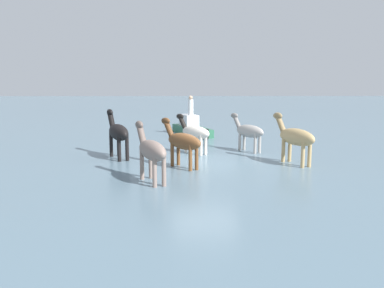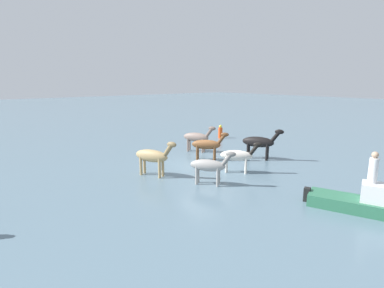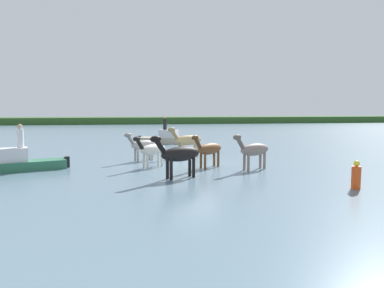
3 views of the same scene
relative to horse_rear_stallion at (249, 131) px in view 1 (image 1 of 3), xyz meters
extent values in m
plane|color=slate|center=(2.80, -2.12, -0.94)|extent=(159.54, 159.54, 0.00)
ellipsoid|color=#9E9993|center=(0.07, 0.04, 0.01)|extent=(1.72, 1.36, 0.58)
cylinder|color=#9E9993|center=(-0.29, -0.35, -0.47)|extent=(0.13, 0.13, 0.95)
cylinder|color=#9E9993|center=(-0.44, -0.12, -0.47)|extent=(0.13, 0.13, 0.95)
cylinder|color=#9E9993|center=(0.57, 0.21, -0.47)|extent=(0.13, 0.13, 0.95)
cylinder|color=#9E9993|center=(0.42, 0.44, -0.47)|extent=(0.13, 0.13, 0.95)
cylinder|color=slate|center=(-0.70, -0.45, 0.38)|extent=(0.55, 0.45, 0.63)
ellipsoid|color=slate|center=(-0.85, -0.55, 0.64)|extent=(0.50, 0.42, 0.25)
ellipsoid|color=black|center=(1.62, -5.65, 0.16)|extent=(2.06, 1.39, 0.67)
cylinder|color=black|center=(1.15, -6.06, -0.39)|extent=(0.15, 0.15, 1.10)
cylinder|color=black|center=(1.01, -5.77, -0.39)|extent=(0.15, 0.15, 1.10)
cylinder|color=black|center=(2.23, -5.54, -0.39)|extent=(0.15, 0.15, 1.10)
cylinder|color=black|center=(2.09, -5.25, -0.39)|extent=(0.15, 0.15, 1.10)
cylinder|color=black|center=(0.66, -6.11, 0.60)|extent=(0.65, 0.47, 0.74)
ellipsoid|color=black|center=(0.47, -6.20, 0.90)|extent=(0.59, 0.44, 0.29)
ellipsoid|color=brown|center=(3.49, -2.94, 0.05)|extent=(1.74, 1.54, 0.61)
cylinder|color=brown|center=(3.16, -3.39, -0.44)|extent=(0.13, 0.13, 1.00)
cylinder|color=brown|center=(2.98, -3.17, -0.44)|extent=(0.13, 0.13, 1.00)
cylinder|color=brown|center=(4.01, -2.72, -0.44)|extent=(0.13, 0.13, 1.00)
cylinder|color=brown|center=(3.83, -2.49, -0.44)|extent=(0.13, 0.13, 1.00)
cylinder|color=#50311A|center=(2.74, -3.54, 0.45)|extent=(0.56, 0.51, 0.66)
ellipsoid|color=#50311A|center=(2.59, -3.66, 0.72)|extent=(0.52, 0.47, 0.27)
ellipsoid|color=tan|center=(2.94, 1.37, 0.13)|extent=(2.01, 1.29, 0.65)
cylinder|color=tan|center=(2.47, 1.00, -0.41)|extent=(0.14, 0.14, 1.07)
cylinder|color=tan|center=(2.35, 1.28, -0.41)|extent=(0.14, 0.14, 1.07)
cylinder|color=tan|center=(3.54, 1.45, -0.41)|extent=(0.14, 0.14, 1.07)
cylinder|color=tan|center=(3.42, 1.74, -0.41)|extent=(0.14, 0.14, 1.07)
cylinder|color=olive|center=(2.00, 0.96, 0.55)|extent=(0.63, 0.44, 0.71)
ellipsoid|color=olive|center=(1.81, 0.88, 0.85)|extent=(0.58, 0.42, 0.29)
ellipsoid|color=gray|center=(5.64, -3.94, 0.09)|extent=(1.93, 1.31, 0.63)
cylinder|color=gray|center=(5.20, -4.32, -0.42)|extent=(0.14, 0.14, 1.03)
cylinder|color=gray|center=(5.07, -4.04, -0.42)|extent=(0.14, 0.14, 1.03)
cylinder|color=gray|center=(6.21, -3.83, -0.42)|extent=(0.14, 0.14, 1.03)
cylinder|color=gray|center=(6.08, -3.56, -0.42)|extent=(0.14, 0.14, 1.03)
cylinder|color=#63544C|center=(4.75, -4.37, 0.50)|extent=(0.61, 0.44, 0.69)
ellipsoid|color=#63544C|center=(4.57, -4.45, 0.78)|extent=(0.56, 0.42, 0.28)
ellipsoid|color=silver|center=(0.51, -2.44, 0.01)|extent=(1.65, 1.49, 0.58)
cylinder|color=silver|center=(0.20, -2.87, -0.47)|extent=(0.13, 0.13, 0.95)
cylinder|color=silver|center=(0.02, -2.66, -0.47)|extent=(0.13, 0.13, 0.95)
cylinder|color=silver|center=(1.00, -2.22, -0.47)|extent=(0.13, 0.13, 0.95)
cylinder|color=silver|center=(0.82, -2.00, -0.47)|extent=(0.13, 0.13, 0.95)
cylinder|color=black|center=(-0.20, -3.02, 0.39)|extent=(0.53, 0.49, 0.63)
ellipsoid|color=black|center=(-0.34, -3.13, 0.65)|extent=(0.49, 0.45, 0.25)
cube|color=#2D6B4C|center=(-6.08, -2.48, -0.78)|extent=(4.26, 2.47, 0.62)
cube|color=silver|center=(-6.54, -2.65, -0.12)|extent=(1.66, 1.26, 0.70)
cube|color=black|center=(-4.05, -1.75, -0.71)|extent=(0.32, 0.34, 0.67)
cylinder|color=silver|center=(-6.12, -2.55, 0.71)|extent=(0.32, 0.32, 0.95)
sphere|color=tan|center=(-6.12, -2.55, 1.30)|extent=(0.24, 0.24, 0.24)
camera|label=1|loc=(17.79, -2.93, 2.19)|focal=36.86mm
camera|label=2|loc=(-10.12, 9.41, 3.97)|focal=28.30mm
camera|label=3|loc=(-0.31, -22.12, 2.32)|focal=34.67mm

